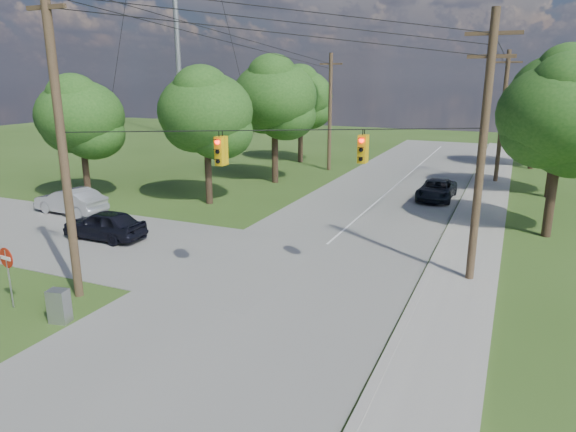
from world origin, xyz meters
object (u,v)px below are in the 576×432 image
at_px(car_cross_silver, 71,201).
at_px(control_cabinet, 59,306).
at_px(pole_north_w, 330,111).
at_px(car_main_north, 437,190).
at_px(pole_north_e, 502,116).
at_px(pole_ne, 482,147).
at_px(car_cross_dark, 104,224).
at_px(pole_sw, 60,131).
at_px(do_not_enter_sign, 7,264).

height_order(car_cross_silver, control_cabinet, car_cross_silver).
height_order(pole_north_w, car_main_north, pole_north_w).
height_order(pole_north_e, car_main_north, pole_north_e).
distance_m(pole_north_e, control_cabinet, 34.16).
bearing_deg(pole_ne, car_cross_dark, -174.27).
distance_m(pole_sw, pole_north_e, 32.55).
xyz_separation_m(pole_ne, pole_north_w, (-13.90, 22.00, -0.34)).
bearing_deg(car_main_north, car_cross_silver, -145.86).
distance_m(car_main_north, control_cabinet, 25.27).
height_order(pole_ne, car_cross_dark, pole_ne).
distance_m(pole_ne, do_not_enter_sign, 17.99).
xyz_separation_m(pole_north_w, control_cabinet, (1.50, -31.51, -4.54)).
bearing_deg(car_cross_dark, car_main_north, 137.76).
xyz_separation_m(pole_north_e, car_cross_silver, (-23.12, -20.70, -4.32)).
height_order(pole_sw, pole_north_w, pole_sw).
height_order(car_cross_dark, car_main_north, car_cross_dark).
bearing_deg(pole_north_w, car_cross_dark, -98.88).
height_order(car_main_north, do_not_enter_sign, do_not_enter_sign).
relative_size(pole_north_w, car_main_north, 2.10).
xyz_separation_m(pole_ne, pole_north_e, (-0.00, 22.00, -0.34)).
bearing_deg(pole_north_e, car_cross_dark, -126.54).
bearing_deg(car_main_north, car_cross_dark, -130.71).
bearing_deg(car_main_north, control_cabinet, -109.73).
bearing_deg(pole_sw, car_cross_silver, 137.22).
relative_size(pole_north_e, car_main_north, 2.10).
bearing_deg(pole_ne, car_main_north, 103.55).
bearing_deg(pole_sw, control_cabinet, -60.00).
bearing_deg(pole_north_e, do_not_enter_sign, -115.40).
bearing_deg(pole_sw, car_cross_dark, 125.18).
xyz_separation_m(pole_sw, pole_ne, (13.50, 7.60, -0.76)).
height_order(car_cross_silver, car_main_north, car_cross_silver).
relative_size(car_cross_silver, do_not_enter_sign, 2.07).
distance_m(pole_ne, pole_north_e, 22.00).
bearing_deg(car_cross_dark, pole_north_e, 143.06).
relative_size(pole_north_e, do_not_enter_sign, 4.38).
bearing_deg(do_not_enter_sign, car_main_north, 70.22).
distance_m(pole_sw, do_not_enter_sign, 5.08).
bearing_deg(pole_sw, pole_ne, 29.38).
relative_size(pole_sw, car_cross_silver, 2.53).
bearing_deg(pole_ne, pole_north_w, 122.29).
bearing_deg(pole_sw, pole_north_w, 90.77).
height_order(pole_north_e, pole_north_w, same).
distance_m(pole_north_e, car_main_north, 9.67).
distance_m(pole_ne, pole_north_w, 26.03).
height_order(control_cabinet, do_not_enter_sign, do_not_enter_sign).
height_order(pole_north_e, car_cross_silver, pole_north_e).
height_order(pole_north_e, car_cross_dark, pole_north_e).
relative_size(pole_sw, do_not_enter_sign, 5.26).
xyz_separation_m(pole_ne, car_main_north, (-3.40, 14.11, -4.78)).
distance_m(pole_ne, car_main_north, 15.28).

